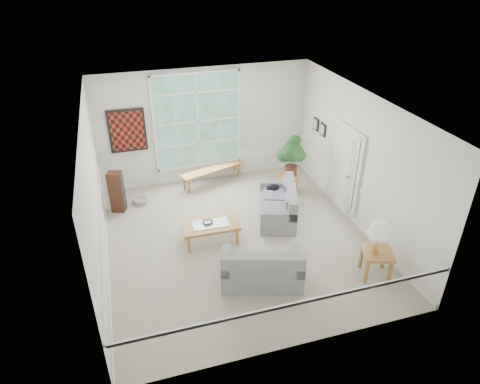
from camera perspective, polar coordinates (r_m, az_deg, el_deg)
The scene contains 24 objects.
floor at distance 9.33m, azimuth -0.24°, elevation -6.31°, with size 5.50×6.00×0.01m, color #A49C8B.
ceiling at distance 7.93m, azimuth -0.28°, elevation 11.49°, with size 5.50×6.00×0.02m, color white.
wall_back at distance 11.18m, azimuth -4.69°, elevation 8.82°, with size 5.50×0.02×3.00m, color silver.
wall_front at distance 6.19m, azimuth 7.80°, elevation -10.73°, with size 5.50×0.02×3.00m, color silver.
wall_left at distance 8.28m, azimuth -18.83°, elevation -0.80°, with size 0.02×6.00×3.00m, color silver.
wall_right at distance 9.59m, azimuth 15.74°, elevation 4.04°, with size 0.02×6.00×3.00m, color silver.
window_back at distance 11.05m, azimuth -5.70°, elevation 9.35°, with size 2.30×0.08×2.40m, color white.
entry_door at distance 10.22m, azimuth 13.52°, elevation 3.18°, with size 0.08×0.90×2.10m, color white.
door_sidelight at distance 9.70m, azimuth 15.35°, elevation 2.08°, with size 0.08×0.26×1.90m, color white.
wall_art at distance 10.89m, azimuth -14.80°, elevation 7.89°, with size 0.90×0.06×1.10m, color maroon.
wall_frame_near at distance 10.93m, azimuth 10.94°, elevation 8.15°, with size 0.04×0.26×0.32m, color black.
wall_frame_far at distance 11.26m, azimuth 10.03°, elevation 8.89°, with size 0.04×0.26×0.32m, color black.
loveseat_right at distance 9.84m, azimuth 5.02°, elevation -1.38°, with size 0.79×1.53×0.83m, color gray.
loveseat_front at distance 8.03m, azimuth 2.98°, elevation -9.58°, with size 1.50×0.78×0.81m, color gray.
coffee_table at distance 9.16m, azimuth -3.90°, elevation -5.42°, with size 1.18×0.64×0.44m, color #A87038.
pewter_bowl at distance 9.06m, azimuth -4.34°, elevation -3.92°, with size 0.27×0.27×0.07m, color gray.
window_bench at distance 11.41m, azimuth -3.70°, elevation 2.19°, with size 1.78×0.35×0.42m, color #A87038.
end_table at distance 10.96m, azimuth 6.43°, elevation 1.04°, with size 0.49×0.49×0.49m, color #A87038.
houseplant at distance 10.66m, azimuth 6.91°, elevation 4.74°, with size 0.60×0.60×1.04m, color #1E481E, non-canonical shape.
side_table at distance 8.63m, azimuth 17.61°, elevation -9.06°, with size 0.55×0.55×0.56m, color #A87038.
table_lamp at distance 8.22m, azimuth 17.88°, elevation -5.77°, with size 0.41×0.41×0.70m, color silver, non-canonical shape.
pet_bed at distance 10.84m, azimuth -13.13°, elevation -1.14°, with size 0.38×0.38×0.11m, color gray.
floor_speaker at distance 10.44m, azimuth -16.11°, elevation 0.03°, with size 0.32×0.25×1.02m, color #3F2014.
cat at distance 10.26m, azimuth 4.40°, elevation 0.61°, with size 0.33×0.23×0.15m, color black.
Camera 1 is at (-2.13, -7.22, 5.51)m, focal length 32.00 mm.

